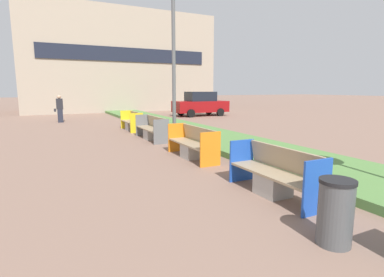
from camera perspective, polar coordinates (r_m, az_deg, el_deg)
planter_grass_strip at (r=11.15m, az=8.00°, el=-0.87°), size 2.80×120.00×0.18m
building_backdrop at (r=31.49m, az=-13.85°, el=13.73°), size 17.43×7.70×9.16m
bench_blue_frame at (r=6.11m, az=15.46°, el=-7.01°), size 0.65×2.13×0.94m
bench_orange_frame at (r=9.00m, az=0.19°, el=-1.39°), size 0.65×2.28×0.94m
bench_grey_frame at (r=12.43m, az=-7.59°, el=1.54°), size 0.65×2.40×0.94m
bench_yellow_frame at (r=15.36m, az=-11.34°, el=2.88°), size 0.65×1.94×0.94m
litter_bin at (r=4.49m, az=25.64°, el=-12.54°), size 0.47×0.47×0.90m
street_lamp_post at (r=12.00m, az=-3.59°, el=22.47°), size 0.24×0.44×8.77m
pedestrian_walking at (r=20.35m, az=-23.89°, el=5.24°), size 0.53×0.24×1.70m
parked_car_distant at (r=23.36m, az=1.62°, el=6.59°), size 4.24×2.00×1.86m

